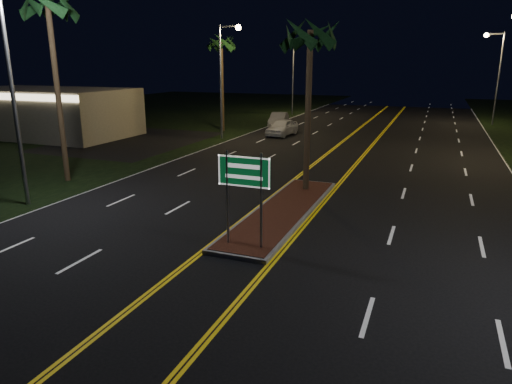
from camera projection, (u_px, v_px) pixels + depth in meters
The scene contains 14 objects.
ground at pixel (206, 285), 12.91m from camera, with size 120.00×120.00×0.00m, color black.
grass_left at pixel (56, 126), 45.87m from camera, with size 40.00×110.00×0.01m, color black.
median_island at pixel (283, 211), 19.16m from camera, with size 2.25×10.25×0.17m.
highway_sign at pixel (244, 181), 14.77m from camera, with size 1.80×0.08×3.20m.
commercial_building at pixel (45, 112), 39.43m from camera, with size 15.00×8.12×4.00m.
streetlight_left_near at pixel (17, 74), 18.70m from camera, with size 1.91×0.44×9.00m.
streetlight_left_mid at pixel (225, 69), 36.61m from camera, with size 1.91×0.44×9.00m.
streetlight_left_far at pixel (296, 67), 54.52m from camera, with size 1.91×0.44×9.00m.
streetlight_right_far at pixel (496, 68), 45.26m from camera, with size 1.91×0.44×9.00m.
palm_median at pixel (310, 35), 20.34m from camera, with size 2.40×2.40×8.30m.
palm_left_near at pixel (48, 7), 22.12m from camera, with size 2.40×2.40×9.80m.
palm_left_far at pixel (221, 44), 40.39m from camera, with size 2.40×2.40×8.80m.
car_near at pixel (282, 126), 39.61m from camera, with size 2.14×5.00×1.67m, color white.
car_far at pixel (279, 118), 45.13m from camera, with size 2.08×4.86×1.62m, color #ACAEB6.
Camera 1 is at (5.60, -10.38, 6.06)m, focal length 32.00 mm.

